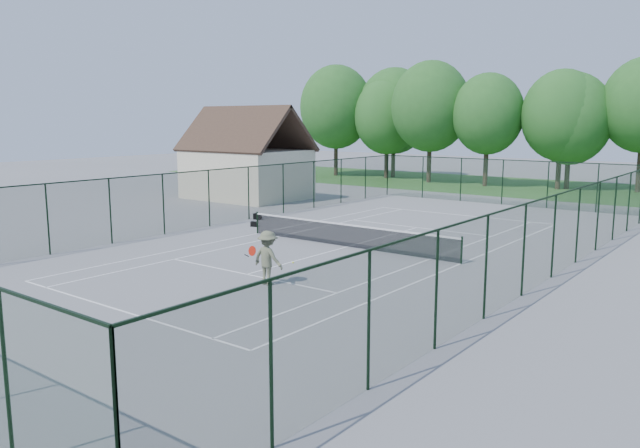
{
  "coord_description": "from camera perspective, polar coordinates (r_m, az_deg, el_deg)",
  "views": [
    {
      "loc": [
        15.75,
        -22.39,
        5.59
      ],
      "look_at": [
        0.0,
        -2.0,
        1.3
      ],
      "focal_mm": 35.0,
      "sensor_mm": 36.0,
      "label": 1
    }
  ],
  "objects": [
    {
      "name": "utility_building",
      "position": [
        45.43,
        -6.77,
        6.27
      ],
      "size": [
        8.6,
        6.27,
        6.63
      ],
      "color": "#F1E7C2",
      "rests_on": "ground"
    },
    {
      "name": "sports_bag_b",
      "position": [
        33.37,
        -6.04,
        -0.01
      ],
      "size": [
        0.4,
        0.31,
        0.27
      ],
      "primitive_type": "cube",
      "rotation": [
        0.0,
        0.0,
        0.32
      ],
      "color": "black",
      "rests_on": "ground"
    },
    {
      "name": "grass_far",
      "position": [
        54.99,
        20.87,
        3.0
      ],
      "size": [
        80.0,
        16.0,
        0.01
      ],
      "primitive_type": "cube",
      "color": "#38702B",
      "rests_on": "ground"
    },
    {
      "name": "tennis_player",
      "position": [
        21.46,
        -4.79,
        -3.1
      ],
      "size": [
        1.7,
        0.85,
        1.87
      ],
      "color": "#65694C",
      "rests_on": "ground"
    },
    {
      "name": "tree_line_far",
      "position": [
        54.71,
        21.24,
        9.24
      ],
      "size": [
        39.4,
        6.4,
        9.7
      ],
      "color": "#412E23",
      "rests_on": "ground"
    },
    {
      "name": "tennis_net",
      "position": [
        27.83,
        2.52,
        -0.94
      ],
      "size": [
        11.08,
        0.08,
        1.1
      ],
      "color": "black",
      "rests_on": "ground"
    },
    {
      "name": "fence_enclosure",
      "position": [
        27.67,
        2.53,
        1.07
      ],
      "size": [
        18.05,
        36.05,
        3.02
      ],
      "color": "#1C3A25",
      "rests_on": "ground"
    },
    {
      "name": "sports_bag_a",
      "position": [
        35.76,
        -5.74,
        0.69
      ],
      "size": [
        0.48,
        0.35,
        0.34
      ],
      "primitive_type": "cube",
      "rotation": [
        0.0,
        0.0,
        0.23
      ],
      "color": "black",
      "rests_on": "ground"
    },
    {
      "name": "ground",
      "position": [
        27.94,
        2.51,
        -2.1
      ],
      "size": [
        140.0,
        140.0,
        0.0
      ],
      "primitive_type": "plane",
      "color": "gray",
      "rests_on": "ground"
    },
    {
      "name": "court_lines",
      "position": [
        27.94,
        2.51,
        -2.09
      ],
      "size": [
        11.05,
        23.85,
        0.01
      ],
      "color": "white",
      "rests_on": "ground"
    }
  ]
}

